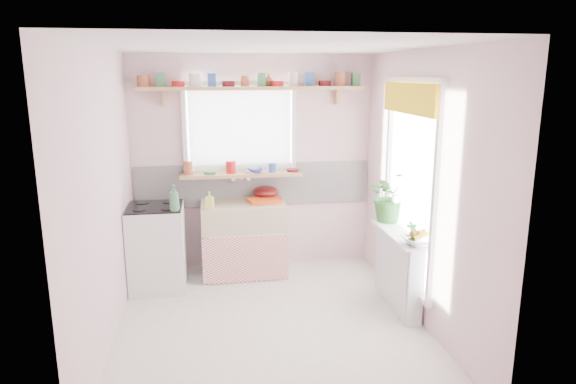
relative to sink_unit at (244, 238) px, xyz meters
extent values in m
plane|color=white|center=(0.15, -1.29, -0.43)|extent=(3.20, 3.20, 0.00)
plane|color=white|center=(0.15, -1.29, 2.07)|extent=(3.20, 3.20, 0.00)
plane|color=beige|center=(0.15, 0.31, 0.82)|extent=(2.80, 0.00, 2.80)
plane|color=beige|center=(0.15, -2.89, 0.82)|extent=(2.80, 0.00, 2.80)
plane|color=beige|center=(-1.25, -1.29, 0.82)|extent=(0.00, 3.20, 3.20)
plane|color=beige|center=(1.55, -1.29, 0.82)|extent=(0.00, 3.20, 3.20)
cube|color=white|center=(0.15, 0.29, 0.57)|extent=(2.74, 0.03, 0.50)
cube|color=pink|center=(0.15, 0.29, 0.37)|extent=(2.74, 0.02, 0.12)
cube|color=white|center=(0.00, 0.30, 1.22)|extent=(1.20, 0.01, 1.00)
cube|color=white|center=(0.00, 0.24, 1.22)|extent=(1.15, 0.02, 0.95)
cube|color=white|center=(1.54, -1.09, 0.82)|extent=(0.01, 1.10, 1.90)
cube|color=yellow|center=(1.46, -1.09, 1.63)|extent=(0.03, 1.20, 0.28)
cube|color=white|center=(0.00, 0.01, -0.16)|extent=(0.85, 0.55, 0.55)
cube|color=#DB4940|center=(0.00, -0.27, -0.16)|extent=(0.95, 0.02, 0.53)
cube|color=beige|center=(0.00, 0.01, 0.27)|extent=(0.95, 0.55, 0.30)
cylinder|color=silver|center=(0.00, 0.26, 0.67)|extent=(0.03, 0.22, 0.03)
cube|color=white|center=(-0.95, -0.24, 0.02)|extent=(0.58, 0.58, 0.90)
cube|color=black|center=(-0.95, -0.24, 0.47)|extent=(0.56, 0.56, 0.02)
cylinder|color=black|center=(-1.09, -0.38, 0.49)|extent=(0.14, 0.14, 0.01)
cylinder|color=black|center=(-0.81, -0.38, 0.49)|extent=(0.14, 0.14, 0.01)
cylinder|color=black|center=(-1.09, -0.10, 0.49)|extent=(0.14, 0.14, 0.01)
cylinder|color=black|center=(-0.81, -0.10, 0.49)|extent=(0.14, 0.14, 0.01)
cube|color=white|center=(1.45, -1.09, -0.06)|extent=(0.15, 0.90, 0.75)
cube|color=white|center=(1.42, -1.09, 0.33)|extent=(0.22, 0.95, 0.03)
cube|color=tan|center=(0.00, 0.19, 0.71)|extent=(1.40, 0.22, 0.04)
cube|color=tan|center=(0.15, 0.18, 1.69)|extent=(2.52, 0.24, 0.04)
cylinder|color=#A55133|center=(-1.03, 0.18, 1.77)|extent=(0.11, 0.11, 0.12)
cylinder|color=#3F7F4C|center=(-0.85, 0.18, 1.77)|extent=(0.11, 0.11, 0.12)
cylinder|color=red|center=(-0.67, 0.18, 1.74)|extent=(0.11, 0.11, 0.06)
cylinder|color=silver|center=(-0.49, 0.18, 1.77)|extent=(0.11, 0.11, 0.12)
cylinder|color=#3359A5|center=(-0.30, 0.18, 1.77)|extent=(0.11, 0.11, 0.12)
cylinder|color=#590F14|center=(-0.12, 0.18, 1.74)|extent=(0.11, 0.11, 0.06)
cylinder|color=#A55133|center=(0.06, 0.18, 1.77)|extent=(0.11, 0.11, 0.12)
cylinder|color=#3F7F4C|center=(0.24, 0.18, 1.77)|extent=(0.11, 0.11, 0.12)
cylinder|color=red|center=(0.42, 0.18, 1.74)|extent=(0.11, 0.11, 0.06)
cylinder|color=silver|center=(0.60, 0.18, 1.77)|extent=(0.11, 0.11, 0.12)
cylinder|color=#3359A5|center=(0.79, 0.18, 1.77)|extent=(0.11, 0.11, 0.12)
cylinder|color=#590F14|center=(0.97, 0.18, 1.74)|extent=(0.11, 0.11, 0.06)
cylinder|color=#A55133|center=(1.15, 0.18, 1.77)|extent=(0.11, 0.11, 0.12)
cylinder|color=#3F7F4C|center=(1.33, 0.18, 1.77)|extent=(0.11, 0.11, 0.12)
cylinder|color=#A55133|center=(-0.62, 0.19, 0.79)|extent=(0.11, 0.11, 0.12)
cylinder|color=#3F7F4C|center=(-0.37, 0.19, 0.79)|extent=(0.11, 0.11, 0.12)
cylinder|color=red|center=(-0.12, 0.19, 0.76)|extent=(0.11, 0.11, 0.06)
cylinder|color=silver|center=(0.12, 0.19, 0.79)|extent=(0.11, 0.11, 0.12)
cylinder|color=#3359A5|center=(0.37, 0.19, 0.79)|extent=(0.11, 0.11, 0.12)
cylinder|color=#590F14|center=(0.62, 0.19, 0.76)|extent=(0.11, 0.11, 0.06)
cube|color=#EA5014|center=(0.24, 0.01, 0.44)|extent=(0.41, 0.34, 0.04)
ellipsoid|color=#520E0F|center=(0.28, 0.21, 0.49)|extent=(0.35, 0.35, 0.14)
imported|color=#316A2A|center=(1.48, -0.69, 0.61)|extent=(0.55, 0.50, 0.53)
imported|color=white|center=(1.48, -1.48, 0.38)|extent=(0.35, 0.35, 0.08)
imported|color=#2B6327|center=(1.40, -1.49, 0.45)|extent=(0.14, 0.12, 0.22)
imported|color=#EEFC70|center=(-0.38, -0.19, 0.51)|extent=(0.10, 0.10, 0.19)
imported|color=white|center=(-0.59, 0.25, 0.78)|extent=(0.16, 0.16, 0.10)
imported|color=#354CAC|center=(0.16, 0.17, 0.75)|extent=(0.18, 0.18, 0.05)
imported|color=brown|center=(0.33, 0.24, 1.78)|extent=(0.16, 0.16, 0.13)
imported|color=#448852|center=(-0.73, -0.46, 0.62)|extent=(0.13, 0.13, 0.27)
sphere|color=orange|center=(1.48, -1.48, 0.44)|extent=(0.08, 0.08, 0.08)
sphere|color=orange|center=(1.54, -1.45, 0.44)|extent=(0.08, 0.08, 0.08)
sphere|color=orange|center=(1.43, -1.46, 0.44)|extent=(0.08, 0.08, 0.08)
cylinder|color=yellow|center=(1.50, -1.53, 0.45)|extent=(0.18, 0.04, 0.10)
camera|label=1|loc=(-0.38, -5.63, 1.86)|focal=32.00mm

